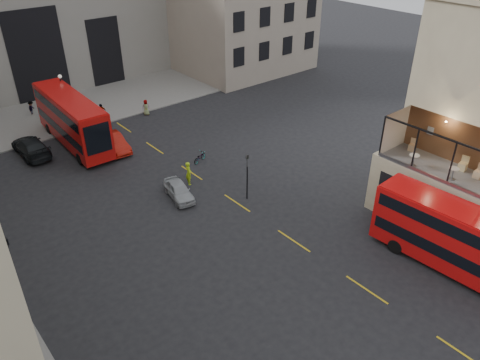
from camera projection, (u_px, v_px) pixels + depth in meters
ground at (387, 275)px, 28.65m from camera, size 140.00×140.00×0.00m
host_frontage at (450, 206)px, 31.07m from camera, size 3.00×11.00×4.50m
cafe_floor at (458, 176)px, 29.89m from camera, size 3.00×10.00×0.10m
gateway at (13, 7)px, 52.68m from camera, size 35.00×10.60×18.00m
pavement_far at (55, 113)px, 50.33m from camera, size 40.00×12.00×0.12m
traffic_light_near at (247, 171)px, 34.75m from camera, size 0.16×0.20×3.80m
street_lamp_b at (65, 103)px, 46.50m from camera, size 0.36×0.36×5.33m
bus_near at (463, 240)px, 27.71m from camera, size 3.07×10.96×4.33m
bus_far at (72, 118)px, 42.73m from camera, size 3.05×11.84×4.70m
car_a at (179, 190)px, 35.81m from camera, size 2.25×3.95×1.27m
car_b at (114, 143)px, 42.63m from camera, size 1.90×4.69×1.52m
car_c at (31, 147)px, 41.82m from camera, size 2.24×5.48×1.59m
bicycle at (200, 157)px, 40.88m from camera, size 1.75×1.12×0.87m
cyclist at (189, 173)px, 37.39m from camera, size 0.71×0.84×1.97m
pedestrian_b at (32, 108)px, 49.63m from camera, size 1.09×1.15×1.56m
pedestrian_c at (102, 112)px, 48.35m from camera, size 1.15×0.71×1.83m
pedestrian_d at (146, 107)px, 49.68m from camera, size 0.97×0.90×1.67m
cafe_table_mid at (453, 172)px, 29.26m from camera, size 0.63×0.63×0.79m
cafe_table_far at (414, 159)px, 30.73m from camera, size 0.65×0.65×0.81m
cafe_chair_b at (478, 174)px, 29.50m from camera, size 0.48×0.48×0.95m
cafe_chair_c at (463, 166)px, 30.36m from camera, size 0.54×0.54×0.97m
cafe_chair_d at (412, 147)px, 32.78m from camera, size 0.53×0.53×0.88m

